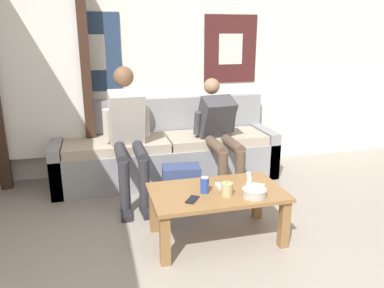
{
  "coord_description": "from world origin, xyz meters",
  "views": [
    {
      "loc": [
        -0.9,
        -1.36,
        1.59
      ],
      "look_at": [
        -0.1,
        1.71,
        0.65
      ],
      "focal_mm": 35.0,
      "sensor_mm": 36.0,
      "label": 1
    }
  ],
  "objects_px": {
    "person_seated_adult": "(128,129)",
    "game_controller_near_left": "(256,185)",
    "drink_can_blue": "(205,185)",
    "game_controller_near_right": "(220,187)",
    "person_seated_teen": "(219,130)",
    "pillar_candle": "(227,189)",
    "backpack": "(182,187)",
    "couch": "(166,153)",
    "game_controller_far_center": "(249,176)",
    "coffee_table": "(217,199)",
    "cell_phone": "(192,199)",
    "ceramic_bowl": "(254,192)"
  },
  "relations": [
    {
      "from": "drink_can_blue",
      "to": "person_seated_teen",
      "type": "bearing_deg",
      "value": 66.01
    },
    {
      "from": "person_seated_adult",
      "to": "person_seated_teen",
      "type": "height_order",
      "value": "person_seated_adult"
    },
    {
      "from": "couch",
      "to": "coffee_table",
      "type": "relative_size",
      "value": 2.36
    },
    {
      "from": "person_seated_teen",
      "to": "ceramic_bowl",
      "type": "distance_m",
      "value": 1.25
    },
    {
      "from": "drink_can_blue",
      "to": "cell_phone",
      "type": "xyz_separation_m",
      "value": [
        -0.13,
        -0.11,
        -0.06
      ]
    },
    {
      "from": "ceramic_bowl",
      "to": "game_controller_far_center",
      "type": "height_order",
      "value": "ceramic_bowl"
    },
    {
      "from": "backpack",
      "to": "drink_can_blue",
      "type": "bearing_deg",
      "value": -87.55
    },
    {
      "from": "game_controller_far_center",
      "to": "ceramic_bowl",
      "type": "bearing_deg",
      "value": -107.17
    },
    {
      "from": "coffee_table",
      "to": "drink_can_blue",
      "type": "bearing_deg",
      "value": -174.42
    },
    {
      "from": "coffee_table",
      "to": "backpack",
      "type": "relative_size",
      "value": 2.61
    },
    {
      "from": "game_controller_near_right",
      "to": "cell_phone",
      "type": "bearing_deg",
      "value": -149.75
    },
    {
      "from": "game_controller_near_right",
      "to": "cell_phone",
      "type": "height_order",
      "value": "game_controller_near_right"
    },
    {
      "from": "drink_can_blue",
      "to": "game_controller_far_center",
      "type": "relative_size",
      "value": 0.84
    },
    {
      "from": "game_controller_far_center",
      "to": "cell_phone",
      "type": "relative_size",
      "value": 0.99
    },
    {
      "from": "backpack",
      "to": "coffee_table",
      "type": "bearing_deg",
      "value": -78.66
    },
    {
      "from": "coffee_table",
      "to": "person_seated_adult",
      "type": "relative_size",
      "value": 0.81
    },
    {
      "from": "couch",
      "to": "ceramic_bowl",
      "type": "distance_m",
      "value": 1.65
    },
    {
      "from": "person_seated_adult",
      "to": "pillar_candle",
      "type": "relative_size",
      "value": 11.51
    },
    {
      "from": "person_seated_adult",
      "to": "pillar_candle",
      "type": "height_order",
      "value": "person_seated_adult"
    },
    {
      "from": "person_seated_teen",
      "to": "game_controller_near_right",
      "type": "xyz_separation_m",
      "value": [
        -0.33,
        -1.02,
        -0.19
      ]
    },
    {
      "from": "pillar_candle",
      "to": "game_controller_near_left",
      "type": "bearing_deg",
      "value": 20.75
    },
    {
      "from": "person_seated_teen",
      "to": "game_controller_near_right",
      "type": "distance_m",
      "value": 1.09
    },
    {
      "from": "coffee_table",
      "to": "game_controller_near_left",
      "type": "xyz_separation_m",
      "value": [
        0.33,
        0.0,
        0.09
      ]
    },
    {
      "from": "ceramic_bowl",
      "to": "game_controller_near_right",
      "type": "relative_size",
      "value": 1.27
    },
    {
      "from": "ceramic_bowl",
      "to": "drink_can_blue",
      "type": "distance_m",
      "value": 0.38
    },
    {
      "from": "drink_can_blue",
      "to": "couch",
      "type": "bearing_deg",
      "value": 91.14
    },
    {
      "from": "ceramic_bowl",
      "to": "person_seated_teen",
      "type": "bearing_deg",
      "value": 83.7
    },
    {
      "from": "couch",
      "to": "ceramic_bowl",
      "type": "xyz_separation_m",
      "value": [
        0.37,
        -1.6,
        0.16
      ]
    },
    {
      "from": "backpack",
      "to": "game_controller_near_left",
      "type": "xyz_separation_m",
      "value": [
        0.46,
        -0.65,
        0.24
      ]
    },
    {
      "from": "person_seated_teen",
      "to": "backpack",
      "type": "relative_size",
      "value": 2.84
    },
    {
      "from": "pillar_candle",
      "to": "game_controller_near_left",
      "type": "distance_m",
      "value": 0.31
    },
    {
      "from": "person_seated_teen",
      "to": "game_controller_far_center",
      "type": "relative_size",
      "value": 7.66
    },
    {
      "from": "coffee_table",
      "to": "pillar_candle",
      "type": "xyz_separation_m",
      "value": [
        0.04,
        -0.1,
        0.12
      ]
    },
    {
      "from": "drink_can_blue",
      "to": "game_controller_near_right",
      "type": "height_order",
      "value": "drink_can_blue"
    },
    {
      "from": "couch",
      "to": "person_seated_adult",
      "type": "height_order",
      "value": "person_seated_adult"
    },
    {
      "from": "drink_can_blue",
      "to": "ceramic_bowl",
      "type": "bearing_deg",
      "value": -26.53
    },
    {
      "from": "couch",
      "to": "backpack",
      "type": "xyz_separation_m",
      "value": [
        0.0,
        -0.76,
        -0.11
      ]
    },
    {
      "from": "person_seated_adult",
      "to": "drink_can_blue",
      "type": "height_order",
      "value": "person_seated_adult"
    },
    {
      "from": "person_seated_teen",
      "to": "game_controller_far_center",
      "type": "height_order",
      "value": "person_seated_teen"
    },
    {
      "from": "pillar_candle",
      "to": "person_seated_teen",
      "type": "bearing_deg",
      "value": 74.24
    },
    {
      "from": "person_seated_adult",
      "to": "person_seated_teen",
      "type": "bearing_deg",
      "value": 0.42
    },
    {
      "from": "couch",
      "to": "person_seated_teen",
      "type": "distance_m",
      "value": 0.7
    },
    {
      "from": "person_seated_adult",
      "to": "game_controller_far_center",
      "type": "bearing_deg",
      "value": -42.6
    },
    {
      "from": "game_controller_near_left",
      "to": "person_seated_adult",
      "type": "bearing_deg",
      "value": 130.93
    },
    {
      "from": "person_seated_adult",
      "to": "game_controller_near_left",
      "type": "xyz_separation_m",
      "value": [
        0.9,
        -1.04,
        -0.26
      ]
    },
    {
      "from": "couch",
      "to": "pillar_candle",
      "type": "xyz_separation_m",
      "value": [
        0.18,
        -1.52,
        0.17
      ]
    },
    {
      "from": "backpack",
      "to": "drink_can_blue",
      "type": "relative_size",
      "value": 3.21
    },
    {
      "from": "person_seated_teen",
      "to": "couch",
      "type": "bearing_deg",
      "value": 144.0
    },
    {
      "from": "cell_phone",
      "to": "pillar_candle",
      "type": "bearing_deg",
      "value": 3.8
    },
    {
      "from": "backpack",
      "to": "pillar_candle",
      "type": "bearing_deg",
      "value": -76.96
    }
  ]
}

